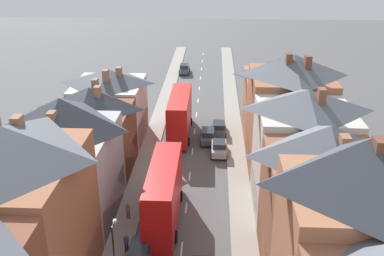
# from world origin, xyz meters

# --- Properties ---
(pavement_left) EXTENTS (2.20, 104.00, 0.14)m
(pavement_left) POSITION_xyz_m (-5.10, 38.00, 0.07)
(pavement_left) COLOR gray
(pavement_left) RESTS_ON ground
(pavement_right) EXTENTS (2.20, 104.00, 0.14)m
(pavement_right) POSITION_xyz_m (5.10, 38.00, 0.07)
(pavement_right) COLOR gray
(pavement_right) RESTS_ON ground
(centre_line_dashes) EXTENTS (0.14, 97.80, 0.01)m
(centre_line_dashes) POSITION_xyz_m (0.00, 36.00, 0.01)
(centre_line_dashes) COLOR silver
(centre_line_dashes) RESTS_ON ground
(terrace_row_left) EXTENTS (8.00, 54.95, 13.21)m
(terrace_row_left) POSITION_xyz_m (-10.18, 13.87, 5.85)
(terrace_row_left) COLOR #A36042
(terrace_row_left) RESTS_ON ground
(terrace_row_right) EXTENTS (8.00, 56.97, 14.34)m
(terrace_row_right) POSITION_xyz_m (10.19, 15.60, 6.17)
(terrace_row_right) COLOR #935138
(terrace_row_right) RESTS_ON ground
(double_decker_bus_lead) EXTENTS (2.74, 10.80, 5.30)m
(double_decker_bus_lead) POSITION_xyz_m (-1.81, 40.71, 2.82)
(double_decker_bus_lead) COLOR red
(double_decker_bus_lead) RESTS_ON ground
(double_decker_bus_mid_street) EXTENTS (2.74, 10.80, 5.30)m
(double_decker_bus_mid_street) POSITION_xyz_m (-1.81, 21.92, 2.82)
(double_decker_bus_mid_street) COLOR red
(double_decker_bus_mid_street) RESTS_ON ground
(car_near_blue) EXTENTS (1.90, 4.21, 1.66)m
(car_near_blue) POSITION_xyz_m (3.10, 41.21, 0.83)
(car_near_blue) COLOR #4C515B
(car_near_blue) RESTS_ON ground
(car_parked_left_a) EXTENTS (1.90, 4.25, 1.70)m
(car_parked_left_a) POSITION_xyz_m (-3.10, 69.07, 0.86)
(car_parked_left_a) COLOR #4C515B
(car_parked_left_a) RESTS_ON ground
(car_parked_right_a) EXTENTS (1.90, 3.80, 1.71)m
(car_parked_right_a) POSITION_xyz_m (3.10, 35.35, 0.86)
(car_parked_right_a) COLOR #B7BABF
(car_parked_right_a) RESTS_ON ground
(car_mid_black) EXTENTS (1.90, 4.40, 1.67)m
(car_mid_black) POSITION_xyz_m (-3.10, 24.03, 0.84)
(car_mid_black) COLOR navy
(car_mid_black) RESTS_ON ground
(car_mid_white) EXTENTS (1.90, 4.25, 1.66)m
(car_mid_white) POSITION_xyz_m (-3.10, 16.01, 0.83)
(car_mid_white) COLOR navy
(car_mid_white) RESTS_ON ground
(car_parked_right_b) EXTENTS (1.90, 4.43, 1.60)m
(car_parked_right_b) POSITION_xyz_m (1.80, 39.00, 0.81)
(car_parked_right_b) COLOR #4C515B
(car_parked_right_b) RESTS_ON ground
(pedestrian_mid_left) EXTENTS (0.36, 0.22, 1.61)m
(pedestrian_mid_left) POSITION_xyz_m (-4.32, 17.29, 1.03)
(pedestrian_mid_left) COLOR #23232D
(pedestrian_mid_left) RESTS_ON pavement_left
(pedestrian_mid_right) EXTENTS (0.36, 0.22, 1.61)m
(pedestrian_mid_right) POSITION_xyz_m (-5.01, 21.83, 1.03)
(pedestrian_mid_right) COLOR brown
(pedestrian_mid_right) RESTS_ON pavement_left
(street_lamp) EXTENTS (0.20, 1.12, 5.50)m
(street_lamp) POSITION_xyz_m (-4.25, 13.22, 3.24)
(street_lamp) COLOR black
(street_lamp) RESTS_ON ground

